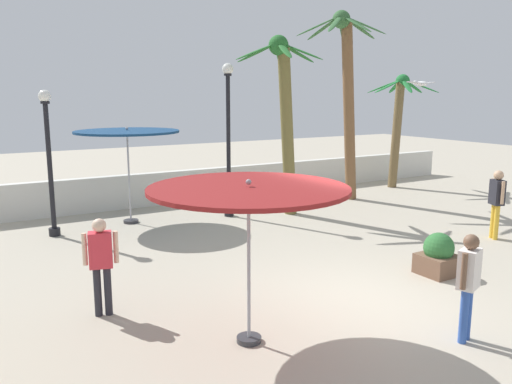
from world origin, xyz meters
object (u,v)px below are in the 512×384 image
(lamp_post_1, at_px, (228,132))
(guest_2, at_px, (101,258))
(palm_tree_0, at_px, (347,87))
(palm_tree_2, at_px, (285,107))
(patio_umbrella_2, at_px, (249,193))
(guest_1, at_px, (497,198))
(patio_umbrella_1, at_px, (127,135))
(lamp_post_0, at_px, (49,157))
(planter, at_px, (438,256))
(palm_tree_1, at_px, (398,116))
(seagull_0, at_px, (421,83))
(guest_0, at_px, (469,278))

(lamp_post_1, distance_m, guest_2, 7.36)
(palm_tree_0, distance_m, palm_tree_2, 3.13)
(palm_tree_0, height_order, palm_tree_2, palm_tree_0)
(patio_umbrella_2, relative_size, guest_1, 1.63)
(patio_umbrella_1, height_order, palm_tree_0, palm_tree_0)
(palm_tree_2, relative_size, lamp_post_0, 1.42)
(planter, bearing_deg, lamp_post_0, 131.13)
(palm_tree_0, relative_size, palm_tree_1, 1.44)
(palm_tree_2, height_order, guest_1, palm_tree_2)
(lamp_post_1, bearing_deg, guest_2, -134.22)
(patio_umbrella_2, distance_m, guest_1, 8.22)
(palm_tree_1, distance_m, seagull_0, 7.11)
(palm_tree_2, height_order, lamp_post_1, palm_tree_2)
(lamp_post_1, distance_m, planter, 7.02)
(patio_umbrella_1, height_order, lamp_post_1, lamp_post_1)
(palm_tree_2, xyz_separation_m, guest_0, (-2.23, -8.09, -2.22))
(palm_tree_1, bearing_deg, guest_0, -131.10)
(planter, bearing_deg, patio_umbrella_2, -172.88)
(patio_umbrella_1, relative_size, palm_tree_2, 0.54)
(seagull_0, relative_size, planter, 1.56)
(lamp_post_1, distance_m, seagull_0, 5.38)
(palm_tree_0, xyz_separation_m, lamp_post_1, (-4.46, -0.13, -1.31))
(palm_tree_1, height_order, palm_tree_2, palm_tree_2)
(palm_tree_2, height_order, lamp_post_0, palm_tree_2)
(palm_tree_0, distance_m, guest_1, 6.28)
(guest_0, xyz_separation_m, guest_1, (5.25, 3.22, 0.08))
(lamp_post_0, height_order, lamp_post_1, lamp_post_1)
(palm_tree_1, xyz_separation_m, seagull_0, (-4.69, -5.24, 1.10))
(guest_1, xyz_separation_m, planter, (-3.29, -1.06, -0.66))
(seagull_0, height_order, planter, seagull_0)
(palm_tree_2, distance_m, seagull_0, 3.92)
(patio_umbrella_1, distance_m, guest_2, 6.45)
(planter, bearing_deg, seagull_0, 51.72)
(guest_0, bearing_deg, patio_umbrella_2, 149.95)
(lamp_post_1, xyz_separation_m, guest_1, (4.51, -5.53, -1.42))
(lamp_post_1, height_order, guest_1, lamp_post_1)
(guest_2, relative_size, planter, 1.90)
(patio_umbrella_1, height_order, guest_2, patio_umbrella_1)
(patio_umbrella_1, distance_m, seagull_0, 7.74)
(lamp_post_0, bearing_deg, patio_umbrella_1, 9.40)
(palm_tree_2, bearing_deg, guest_0, -105.40)
(patio_umbrella_1, distance_m, planter, 8.54)
(palm_tree_2, height_order, planter, palm_tree_2)
(guest_0, xyz_separation_m, guest_2, (-4.28, 3.59, 0.01))
(patio_umbrella_2, xyz_separation_m, palm_tree_0, (7.91, 7.31, 1.57))
(palm_tree_1, height_order, seagull_0, palm_tree_1)
(palm_tree_1, height_order, lamp_post_1, lamp_post_1)
(patio_umbrella_2, distance_m, lamp_post_0, 7.64)
(palm_tree_2, bearing_deg, patio_umbrella_1, 162.36)
(seagull_0, bearing_deg, lamp_post_0, 150.62)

